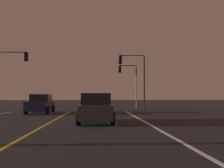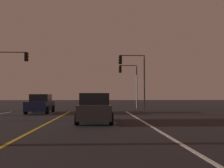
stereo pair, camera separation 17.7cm
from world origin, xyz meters
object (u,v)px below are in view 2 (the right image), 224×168
at_px(car_oncoming, 40,104).
at_px(traffic_light_near_right, 132,70).
at_px(traffic_light_far_right, 128,76).
at_px(car_lead_same_lane, 95,108).
at_px(traffic_light_near_left, 10,67).

relative_size(car_oncoming, traffic_light_near_right, 0.75).
height_order(traffic_light_near_right, traffic_light_far_right, traffic_light_near_right).
bearing_deg(traffic_light_far_right, car_oncoming, 42.89).
bearing_deg(car_lead_same_lane, traffic_light_near_right, -17.85).
xyz_separation_m(car_oncoming, traffic_light_near_left, (-3.62, 2.67, 3.60)).
distance_m(traffic_light_near_left, traffic_light_far_right, 13.60).
distance_m(car_lead_same_lane, traffic_light_far_right, 17.39).
height_order(car_lead_same_lane, traffic_light_far_right, traffic_light_far_right).
relative_size(car_lead_same_lane, traffic_light_far_right, 0.80).
xyz_separation_m(car_lead_same_lane, traffic_light_near_right, (3.60, 11.18, 3.40)).
height_order(car_oncoming, traffic_light_near_right, traffic_light_near_right).
height_order(car_lead_same_lane, traffic_light_near_left, traffic_light_near_left).
height_order(traffic_light_near_right, traffic_light_near_left, traffic_light_near_left).
relative_size(traffic_light_near_right, traffic_light_near_left, 0.96).
height_order(car_lead_same_lane, traffic_light_near_right, traffic_light_near_right).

